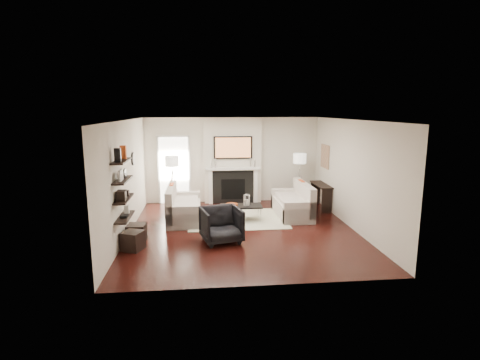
{
  "coord_description": "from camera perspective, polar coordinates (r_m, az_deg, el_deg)",
  "views": [
    {
      "loc": [
        -0.97,
        -8.84,
        2.95
      ],
      "look_at": [
        0.0,
        0.6,
        1.15
      ],
      "focal_mm": 28.0,
      "sensor_mm": 36.0,
      "label": 1
    }
  ],
  "objects": [
    {
      "name": "hurricane_candle",
      "position": [
        10.02,
        1.02,
        -3.45
      ],
      "size": [
        0.11,
        0.11,
        0.17
      ],
      "primitive_type": "cylinder",
      "color": "white",
      "rests_on": "coffee_table"
    },
    {
      "name": "shelf_lower",
      "position": [
        8.22,
        -17.3,
        -2.75
      ],
      "size": [
        0.25,
        1.0,
        0.04
      ],
      "primitive_type": "cube",
      "color": "black",
      "rests_on": "wall_left"
    },
    {
      "name": "door_trim_l",
      "position": [
        12.03,
        -12.29,
        1.4
      ],
      "size": [
        0.06,
        0.06,
        2.16
      ],
      "primitive_type": "cube",
      "color": "white",
      "rests_on": "floor"
    },
    {
      "name": "door_trim_r",
      "position": [
        11.96,
        -7.71,
        1.5
      ],
      "size": [
        0.06,
        0.06,
        2.16
      ],
      "primitive_type": "cube",
      "color": "white",
      "rests_on": "floor"
    },
    {
      "name": "decor_frame_a",
      "position": [
        7.99,
        -17.7,
        0.71
      ],
      "size": [
        0.04,
        0.3,
        0.22
      ],
      "primitive_type": "cube",
      "color": "white",
      "rests_on": "shelf_upper"
    },
    {
      "name": "lamp_left_leg_c",
      "position": [
        11.22,
        -10.52,
        -1.54
      ],
      "size": [
        0.14,
        0.22,
        1.23
      ],
      "primitive_type": "cylinder",
      "rotation": [
        0.18,
        0.0,
        2.62
      ],
      "color": "silver",
      "rests_on": "floor"
    },
    {
      "name": "lamp_right_shade",
      "position": [
        11.75,
        9.09,
        3.27
      ],
      "size": [
        0.4,
        0.4,
        0.3
      ],
      "primitive_type": "cylinder",
      "color": "white",
      "rests_on": "lamp_right_post"
    },
    {
      "name": "pillow_left_orange",
      "position": [
        10.43,
        -10.34,
        -1.73
      ],
      "size": [
        0.1,
        0.42,
        0.42
      ],
      "primitive_type": "cube",
      "color": "#B94116",
      "rests_on": "loveseat_left_cushion"
    },
    {
      "name": "loveseat_right_arm_s",
      "position": [
        11.38,
        6.97,
        -2.8
      ],
      "size": [
        0.85,
        0.18,
        0.6
      ],
      "primitive_type": "cube",
      "color": "beige",
      "rests_on": "floor"
    },
    {
      "name": "decor_books",
      "position": [
        8.25,
        -17.24,
        -5.26
      ],
      "size": [
        0.14,
        0.2,
        0.05
      ],
      "primitive_type": "cube",
      "color": "black",
      "rests_on": "shelf_bottom"
    },
    {
      "name": "loveseat_left_arm_s",
      "position": [
        11.0,
        -8.32,
        -3.32
      ],
      "size": [
        0.85,
        0.18,
        0.6
      ],
      "primitive_type": "cube",
      "color": "beige",
      "rests_on": "floor"
    },
    {
      "name": "console_leg_n",
      "position": [
        11.01,
        13.09,
        -3.18
      ],
      "size": [
        0.3,
        0.04,
        0.71
      ],
      "primitive_type": "cube",
      "color": "black",
      "rests_on": "floor"
    },
    {
      "name": "coffee_table",
      "position": [
        10.02,
        0.16,
        -4.0
      ],
      "size": [
        1.1,
        0.55,
        0.04
      ],
      "primitive_type": "cube",
      "color": "black",
      "rests_on": "floor"
    },
    {
      "name": "decor_wine_rack",
      "position": [
        8.01,
        -17.62,
        -2.26
      ],
      "size": [
        0.18,
        0.25,
        0.2
      ],
      "primitive_type": "cube",
      "color": "black",
      "rests_on": "shelf_lower"
    },
    {
      "name": "lamp_left_shade",
      "position": [
        11.16,
        -10.35,
        2.84
      ],
      "size": [
        0.4,
        0.4,
        0.3
      ],
      "primitive_type": "cylinder",
      "color": "white",
      "rests_on": "lamp_left_post"
    },
    {
      "name": "room_envelope",
      "position": [
        9.04,
        0.39,
        0.54
      ],
      "size": [
        6.0,
        6.0,
        6.0
      ],
      "color": "black",
      "rests_on": "ground"
    },
    {
      "name": "loveseat_right_back",
      "position": [
        10.65,
        9.72,
        -2.57
      ],
      "size": [
        0.18,
        1.8,
        0.8
      ],
      "primitive_type": "cube",
      "color": "beige",
      "rests_on": "floor"
    },
    {
      "name": "mantel_pilaster_r",
      "position": [
        11.92,
        2.41,
        -0.89
      ],
      "size": [
        0.12,
        0.08,
        1.1
      ],
      "primitive_type": "cube",
      "color": "white",
      "rests_on": "floor"
    },
    {
      "name": "mantel_shelf",
      "position": [
        11.71,
        -1.05,
        1.75
      ],
      "size": [
        1.7,
        0.18,
        0.07
      ],
      "primitive_type": "cube",
      "color": "white",
      "rests_on": "chimney_breast"
    },
    {
      "name": "loveseat_left_back",
      "position": [
        10.18,
        -10.43,
        -3.21
      ],
      "size": [
        0.18,
        1.8,
        0.8
      ],
      "primitive_type": "cube",
      "color": "beige",
      "rests_on": "floor"
    },
    {
      "name": "hallway_panel",
      "position": [
        12.0,
        -10.0,
        1.46
      ],
      "size": [
        0.9,
        0.02,
        2.1
      ],
      "primitive_type": "cube",
      "color": "white",
      "rests_on": "floor"
    },
    {
      "name": "lamp_right_leg_c",
      "position": [
        11.78,
        8.83,
        -0.9
      ],
      "size": [
        0.14,
        0.22,
        1.23
      ],
      "primitive_type": "cylinder",
      "rotation": [
        0.18,
        0.0,
        2.62
      ],
      "color": "silver",
      "rests_on": "floor"
    },
    {
      "name": "coffee_leg_ne",
      "position": [
        9.93,
        3.18,
        -5.41
      ],
      "size": [
        0.02,
        0.02,
        0.38
      ],
      "primitive_type": "cylinder",
      "color": "silver",
      "rests_on": "floor"
    },
    {
      "name": "decor_box_small",
      "position": [
        8.4,
        -17.07,
        -1.92
      ],
      "size": [
        0.15,
        0.12,
        0.12
      ],
      "primitive_type": "cube",
      "color": "black",
      "rests_on": "shelf_lower"
    },
    {
      "name": "loveseat_right_arm_n",
      "position": [
        9.86,
        9.05,
        -4.98
      ],
      "size": [
        0.85,
        0.18,
        0.6
      ],
      "primitive_type": "cube",
      "color": "beige",
      "rests_on": "floor"
    },
    {
      "name": "loveseat_left_arm_n",
      "position": [
        9.44,
        -8.72,
        -5.7
      ],
      "size": [
        0.85,
        0.18,
        0.6
      ],
      "primitive_type": "cube",
      "color": "beige",
      "rests_on": "floor"
    },
    {
      "name": "decor_frame_b",
      "position": [
        8.36,
        -17.17,
        1.02
      ],
      "size": [
        0.04,
        0.22,
        0.18
      ],
      "primitive_type": "cube",
      "color": "black",
      "rests_on": "shelf_upper"
    },
    {
      "name": "lamp_left_leg_a",
      "position": [
        11.3,
        -9.65,
        -1.42
      ],
      "size": [
        0.25,
        0.02,
        1.23
      ],
      "primitive_type": "cylinder",
      "rotation": [
        0.18,
        0.0,
        4.71
      ],
      "color": "silver",
      "rests_on": "floor"
    },
    {
      "name": "coffee_leg_nw",
      "position": [
        9.83,
        -2.61,
        -5.58
      ],
      "size": [
        0.02,
        0.02,
        0.38
      ],
      "primitive_type": "cylinder",
      "color": "silver",
      "rests_on": "floor"
    },
    {
      "name": "loveseat_left_base",
      "position": [
        10.24,
        -8.49,
        -4.9
      ],
      "size": [
        0.85,
        1.8,
        0.42
      ],
      "primitive_type": "cube",
      "color": "beige",
      "rests_on": "floor"
    },
    {
      "name": "pillow_left_charcoal",
      "position": [
        9.85,
        -10.6,
        -2.54
      ],
      "size": [
        0.1,
        0.4,
        0.4
      ],
      "primitive_type": "cube",
      "color": "black",
      "rests_on": "loveseat_left_cushion"
    },
    {
      "name": "loveseat_right_cushion",
      "position": [
        10.57,
        7.69,
        -2.93
      ],
      "size": [
        0.63,
        1.44,
        0.1
      ],
      "primitive_type": "cube",
      "color": "beige",
      "rests_on": "loveseat_right_base"
    },
    {
      "name": "coffee_leg_se",
      "position": [
        10.35,
        2.8,
        -4.74
      ],
      "size": [
        0.02,
        0.02,
        0.38
      ],
      "primitive_type": "cylinder",
      "color": "silver",
      "rests_on": "floor"
    },
    {
      "name": "coffee_leg_sw",
      "position": [
        10.25,
        -2.76,
        -4.89
      ],
      "size": [
        0.02,
        0.02,
        0.38
      ],
      "primitive_type": "cylinder",
      "color": "silver",
      "rests_on": "floor"
    },
    {
      "name": "tv_screen",
      "position": [
        11.62,
        -1.06,
        4.96
      ],
      "size": [
        1.1,
        0.0,
        0.62
      ],
      "primitive_type": "cube",
      "color": "#BF723F",
      "rests_on": "tv_body"
    },
    {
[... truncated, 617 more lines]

